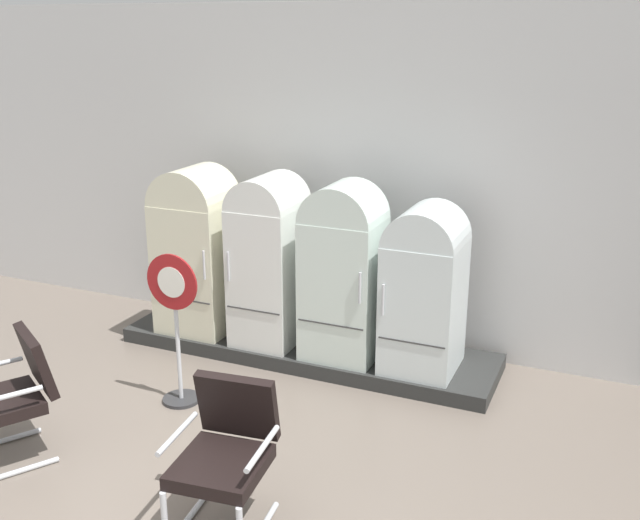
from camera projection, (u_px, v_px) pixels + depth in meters
back_wall at (333, 175)px, 7.22m from camera, size 11.76×0.12×3.29m
display_plinth at (307, 348)px, 7.16m from camera, size 3.68×0.95×0.14m
refrigerator_0 at (197, 245)px, 7.20m from camera, size 0.70×0.66×1.65m
refrigerator_1 at (269, 255)px, 6.92m from camera, size 0.59×0.71×1.63m
refrigerator_2 at (343, 266)px, 6.59m from camera, size 0.67×0.62×1.63m
refrigerator_3 at (424, 284)px, 6.37m from camera, size 0.64×0.71×1.48m
armchair_left at (11, 391)px, 5.33m from camera, size 0.81×0.86×0.96m
armchair_right at (226, 448)px, 4.61m from camera, size 0.66×0.74×0.96m
sign_stand at (176, 331)px, 6.07m from camera, size 0.47×0.32×1.33m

